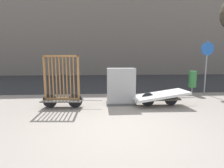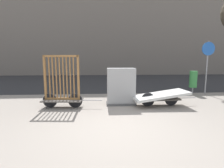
{
  "view_description": "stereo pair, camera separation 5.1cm",
  "coord_description": "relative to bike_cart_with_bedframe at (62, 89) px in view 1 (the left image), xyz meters",
  "views": [
    {
      "loc": [
        -0.42,
        -3.96,
        1.68
      ],
      "look_at": [
        0.0,
        2.07,
        0.82
      ],
      "focal_mm": 28.0,
      "sensor_mm": 36.0,
      "label": 1
    },
    {
      "loc": [
        -0.37,
        -3.96,
        1.68
      ],
      "look_at": [
        0.0,
        2.07,
        0.82
      ],
      "focal_mm": 28.0,
      "sensor_mm": 36.0,
      "label": 2
    }
  ],
  "objects": [
    {
      "name": "ground_plane",
      "position": [
        1.72,
        -2.07,
        -0.65
      ],
      "size": [
        60.0,
        60.0,
        0.0
      ],
      "primitive_type": "plane",
      "color": "gray"
    },
    {
      "name": "trash_bin",
      "position": [
        5.74,
        2.01,
        0.08
      ],
      "size": [
        0.35,
        0.35,
        1.12
      ],
      "color": "gray",
      "rests_on": "ground_plane"
    },
    {
      "name": "bike_cart_with_mattress",
      "position": [
        3.45,
        0.0,
        -0.28
      ],
      "size": [
        2.37,
        1.03,
        0.56
      ],
      "rotation": [
        0.0,
        0.0,
        0.07
      ],
      "color": "#4C4742",
      "rests_on": "ground_plane"
    },
    {
      "name": "road_strip",
      "position": [
        1.72,
        7.45,
        -0.64
      ],
      "size": [
        56.0,
        10.18,
        0.01
      ],
      "color": "#2D2D30",
      "rests_on": "ground_plane"
    },
    {
      "name": "building_facade",
      "position": [
        1.72,
        14.53,
        6.5
      ],
      "size": [
        48.0,
        4.0,
        14.29
      ],
      "color": "slate",
      "rests_on": "ground_plane"
    },
    {
      "name": "bike_cart_with_bedframe",
      "position": [
        0.0,
        0.0,
        0.0
      ],
      "size": [
        2.08,
        0.69,
        1.82
      ],
      "rotation": [
        0.0,
        0.0,
        -0.08
      ],
      "color": "#4C4742",
      "rests_on": "ground_plane"
    },
    {
      "name": "sign_post",
      "position": [
        6.37,
        2.0,
        1.04
      ],
      "size": [
        0.63,
        0.06,
        2.53
      ],
      "color": "gray",
      "rests_on": "ground_plane"
    },
    {
      "name": "utility_cabinet",
      "position": [
        2.07,
        0.31,
        -0.01
      ],
      "size": [
        1.08,
        0.54,
        1.36
      ],
      "color": "#4C4C4C",
      "rests_on": "ground_plane"
    }
  ]
}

